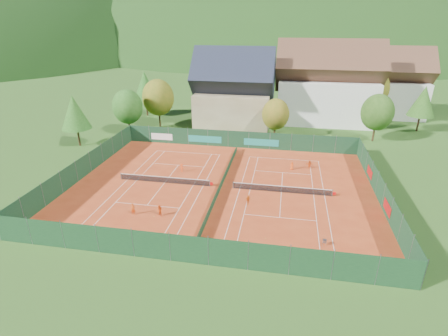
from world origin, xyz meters
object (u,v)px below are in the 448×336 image
player_right_near (248,200)px  player_left_mid (160,211)px  player_right_far_a (292,166)px  ball_hopper (325,241)px  hotel_block_a (327,88)px  player_left_near (133,209)px  player_left_far (182,168)px  chalet (234,94)px  hotel_block_b (387,87)px  player_right_far_b (309,165)px

player_right_near → player_left_mid: bearing=169.0°
player_left_mid → player_right_far_a: (14.88, 16.35, -0.11)m
ball_hopper → player_right_near: player_right_near is taller
hotel_block_a → player_right_near: bearing=-106.7°
player_left_mid → player_right_far_a: size_ratio=1.17×
ball_hopper → player_left_near: player_left_near is taller
player_left_near → player_left_far: 12.97m
player_left_near → player_left_mid: bearing=-4.5°
player_left_mid → chalet: bearing=110.6°
hotel_block_b → player_left_near: size_ratio=12.09×
hotel_block_b → player_right_near: hotel_block_b is taller
hotel_block_b → player_left_far: (-36.71, -39.95, -5.97)m
player_right_far_b → player_right_far_a: bearing=17.5°
hotel_block_a → ball_hopper: 47.63m
player_right_far_b → player_left_far: bearing=12.7°
ball_hopper → player_right_far_a: bearing=99.8°
player_left_mid → player_left_far: bearing=119.5°
chalet → player_left_near: (-5.71, -38.76, -5.91)m
player_left_mid → hotel_block_b: bearing=80.3°
ball_hopper → player_right_far_b: (-0.67, 19.72, 0.09)m
chalet → player_right_far_b: (14.89, -21.29, -5.98)m
hotel_block_b → player_left_mid: size_ratio=12.11×
player_left_near → player_right_far_b: (20.60, 17.47, -0.07)m
player_left_near → player_right_far_a: size_ratio=1.18×
hotel_block_b → player_right_near: 54.85m
player_right_near → player_right_far_b: bearing=21.8°
player_right_far_b → hotel_block_a: bearing=-100.0°
player_right_near → ball_hopper: bearing=-76.1°
player_left_mid → player_left_far: 12.63m
player_left_near → hotel_block_b: bearing=44.9°
player_left_near → hotel_block_a: bearing=52.3°
chalet → player_left_far: (-3.71, -25.95, -5.98)m
player_left_far → player_left_near: bearing=87.6°
hotel_block_a → ball_hopper: bearing=-94.2°
ball_hopper → player_right_far_a: player_right_far_a is taller
player_left_near → player_left_far: (2.00, 12.81, -0.07)m
player_left_far → player_right_near: (10.76, -8.00, -0.01)m
hotel_block_a → player_right_near: hotel_block_a is taller
ball_hopper → player_left_far: bearing=142.0°
hotel_block_b → player_right_far_b: 40.12m
chalet → player_right_near: size_ratio=12.72×
player_right_near → player_left_near: bearing=164.2°
ball_hopper → player_right_near: 11.06m
chalet → player_left_far: 26.89m
chalet → hotel_block_a: (19.00, 6.00, 0.76)m
ball_hopper → player_right_far_a: size_ratio=0.66×
player_right_far_a → player_right_far_b: bearing=-173.1°
ball_hopper → chalet: bearing=110.8°
chalet → player_left_near: 39.62m
player_left_mid → hotel_block_a: bearing=88.5°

